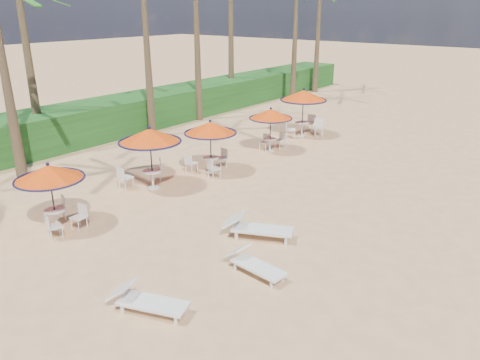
% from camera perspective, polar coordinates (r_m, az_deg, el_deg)
% --- Properties ---
extents(ground, '(160.00, 160.00, 0.00)m').
position_cam_1_polar(ground, '(12.24, -7.21, -12.09)').
color(ground, tan).
rests_on(ground, ground).
extents(scrub_hedge, '(3.00, 40.00, 1.80)m').
position_cam_1_polar(scrub_hedge, '(28.31, -10.86, 8.56)').
color(scrub_hedge, '#194716').
rests_on(scrub_hedge, ground).
extents(station_0, '(2.09, 2.09, 2.18)m').
position_cam_1_polar(station_0, '(15.23, -22.01, -0.08)').
color(station_0, black).
rests_on(station_0, ground).
extents(station_1, '(2.35, 2.35, 2.45)m').
position_cam_1_polar(station_1, '(17.69, -11.08, 4.71)').
color(station_1, black).
rests_on(station_1, ground).
extents(station_2, '(2.17, 2.17, 2.26)m').
position_cam_1_polar(station_2, '(19.15, -3.67, 5.58)').
color(station_2, black).
rests_on(station_2, ground).
extents(station_3, '(2.06, 2.06, 2.15)m').
position_cam_1_polar(station_3, '(22.15, 3.79, 7.58)').
color(station_3, black).
rests_on(station_3, ground).
extents(station_4, '(2.45, 2.56, 2.56)m').
position_cam_1_polar(station_4, '(25.10, 7.81, 9.51)').
color(station_4, black).
rests_on(station_4, ground).
extents(lounger_near, '(1.96, 1.21, 0.67)m').
position_cam_1_polar(lounger_near, '(11.11, -11.51, -14.14)').
color(lounger_near, silver).
rests_on(lounger_near, ground).
extents(lounger_mid, '(1.82, 0.72, 0.64)m').
position_cam_1_polar(lounger_mid, '(12.31, 1.63, -10.09)').
color(lounger_mid, silver).
rests_on(lounger_mid, ground).
extents(lounger_far, '(2.19, 1.49, 0.76)m').
position_cam_1_polar(lounger_far, '(14.04, 1.88, -5.75)').
color(lounger_far, silver).
rests_on(lounger_far, ground).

